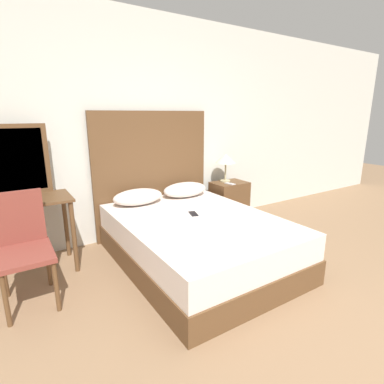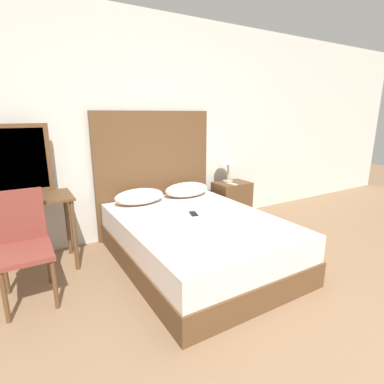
{
  "view_description": "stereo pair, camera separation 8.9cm",
  "coord_description": "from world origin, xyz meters",
  "px_view_note": "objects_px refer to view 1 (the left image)",
  "views": [
    {
      "loc": [
        -1.75,
        -0.71,
        1.53
      ],
      "look_at": [
        -0.14,
        1.82,
        0.75
      ],
      "focal_mm": 28.0,
      "sensor_mm": 36.0,
      "label": 1
    },
    {
      "loc": [
        -1.68,
        -0.75,
        1.53
      ],
      "look_at": [
        -0.14,
        1.82,
        0.75
      ],
      "focal_mm": 28.0,
      "sensor_mm": 36.0,
      "label": 2
    }
  ],
  "objects_px": {
    "bed": "(197,240)",
    "nightstand": "(229,202)",
    "vanity_desk": "(23,215)",
    "table_lamp": "(226,160)",
    "phone_on_bed": "(193,214)",
    "chair": "(23,242)",
    "phone_on_nightstand": "(230,184)"
  },
  "relations": [
    {
      "from": "bed",
      "to": "table_lamp",
      "type": "relative_size",
      "value": 5.09
    },
    {
      "from": "table_lamp",
      "to": "chair",
      "type": "distance_m",
      "value": 2.7
    },
    {
      "from": "table_lamp",
      "to": "bed",
      "type": "bearing_deg",
      "value": -140.87
    },
    {
      "from": "phone_on_bed",
      "to": "bed",
      "type": "bearing_deg",
      "value": -102.62
    },
    {
      "from": "bed",
      "to": "vanity_desk",
      "type": "height_order",
      "value": "vanity_desk"
    },
    {
      "from": "phone_on_nightstand",
      "to": "vanity_desk",
      "type": "height_order",
      "value": "vanity_desk"
    },
    {
      "from": "phone_on_bed",
      "to": "phone_on_nightstand",
      "type": "distance_m",
      "value": 1.14
    },
    {
      "from": "phone_on_bed",
      "to": "table_lamp",
      "type": "xyz_separation_m",
      "value": [
        1.02,
        0.74,
        0.41
      ]
    },
    {
      "from": "phone_on_nightstand",
      "to": "chair",
      "type": "bearing_deg",
      "value": -169.79
    },
    {
      "from": "phone_on_bed",
      "to": "chair",
      "type": "xyz_separation_m",
      "value": [
        -1.58,
        0.11,
        0.01
      ]
    },
    {
      "from": "bed",
      "to": "nightstand",
      "type": "relative_size",
      "value": 3.41
    },
    {
      "from": "phone_on_nightstand",
      "to": "chair",
      "type": "relative_size",
      "value": 0.18
    },
    {
      "from": "phone_on_nightstand",
      "to": "nightstand",
      "type": "bearing_deg",
      "value": 52.7
    },
    {
      "from": "phone_on_bed",
      "to": "vanity_desk",
      "type": "bearing_deg",
      "value": 159.3
    },
    {
      "from": "phone_on_nightstand",
      "to": "vanity_desk",
      "type": "bearing_deg",
      "value": 179.84
    },
    {
      "from": "bed",
      "to": "table_lamp",
      "type": "xyz_separation_m",
      "value": [
        1.04,
        0.85,
        0.66
      ]
    },
    {
      "from": "phone_on_bed",
      "to": "vanity_desk",
      "type": "xyz_separation_m",
      "value": [
        -1.54,
        0.58,
        0.11
      ]
    },
    {
      "from": "bed",
      "to": "phone_on_nightstand",
      "type": "relative_size",
      "value": 12.55
    },
    {
      "from": "bed",
      "to": "vanity_desk",
      "type": "bearing_deg",
      "value": 155.37
    },
    {
      "from": "nightstand",
      "to": "phone_on_bed",
      "type": "bearing_deg",
      "value": -147.48
    },
    {
      "from": "table_lamp",
      "to": "phone_on_bed",
      "type": "bearing_deg",
      "value": -144.14
    },
    {
      "from": "vanity_desk",
      "to": "chair",
      "type": "height_order",
      "value": "chair"
    },
    {
      "from": "bed",
      "to": "phone_on_bed",
      "type": "xyz_separation_m",
      "value": [
        0.03,
        0.11,
        0.26
      ]
    },
    {
      "from": "nightstand",
      "to": "vanity_desk",
      "type": "height_order",
      "value": "vanity_desk"
    },
    {
      "from": "nightstand",
      "to": "bed",
      "type": "bearing_deg",
      "value": -143.94
    },
    {
      "from": "bed",
      "to": "phone_on_bed",
      "type": "bearing_deg",
      "value": 77.38
    },
    {
      "from": "bed",
      "to": "table_lamp",
      "type": "bearing_deg",
      "value": 39.13
    },
    {
      "from": "table_lamp",
      "to": "vanity_desk",
      "type": "bearing_deg",
      "value": -176.56
    },
    {
      "from": "table_lamp",
      "to": "vanity_desk",
      "type": "relative_size",
      "value": 0.45
    },
    {
      "from": "phone_on_bed",
      "to": "phone_on_nightstand",
      "type": "height_order",
      "value": "phone_on_nightstand"
    },
    {
      "from": "nightstand",
      "to": "phone_on_nightstand",
      "type": "bearing_deg",
      "value": -127.3
    },
    {
      "from": "vanity_desk",
      "to": "phone_on_nightstand",
      "type": "bearing_deg",
      "value": -0.16
    }
  ]
}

